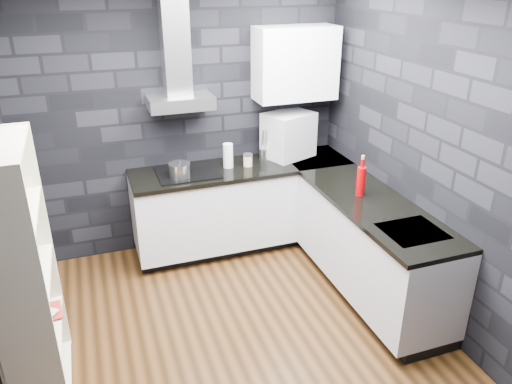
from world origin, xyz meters
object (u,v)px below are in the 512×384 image
pot (180,171)px  glass_vase (228,156)px  fruit_bowl (21,279)px  utensil_crock (264,154)px  storage_jar (248,161)px  appliance_garage (288,135)px  bookshelf (23,278)px  red_bottle (361,181)px

pot → glass_vase: size_ratio=0.81×
pot → fruit_bowl: pot is taller
pot → utensil_crock: pot is taller
storage_jar → glass_vase: bearing=170.1°
appliance_garage → fruit_bowl: appliance_garage is taller
bookshelf → appliance_garage: bearing=51.9°
glass_vase → bookshelf: (-1.79, -1.42, -0.12)m
pot → fruit_bowl: (-1.28, -1.38, -0.03)m
storage_jar → red_bottle: red_bottle is taller
appliance_garage → fruit_bowl: 2.94m
glass_vase → fruit_bowl: size_ratio=1.18×
glass_vase → utensil_crock: bearing=10.2°
pot → storage_jar: pot is taller
utensil_crock → bookshelf: bookshelf is taller
glass_vase → fruit_bowl: bearing=-140.2°
appliance_garage → bookshelf: 2.91m
pot → red_bottle: (1.39, -0.91, 0.06)m
bookshelf → utensil_crock: bearing=54.6°
pot → utensil_crock: bearing=11.2°
storage_jar → fruit_bowl: bearing=-143.6°
storage_jar → fruit_bowl: storage_jar is taller
utensil_crock → red_bottle: 1.20m
pot → red_bottle: red_bottle is taller
storage_jar → pot: bearing=-174.0°
pot → fruit_bowl: bearing=-132.8°
utensil_crock → fruit_bowl: 2.69m
fruit_bowl → storage_jar: bearing=36.4°
utensil_crock → bookshelf: size_ratio=0.07×
glass_vase → utensil_crock: size_ratio=1.97×
pot → appliance_garage: (1.19, 0.21, 0.16)m
storage_jar → red_bottle: bearing=-54.7°
appliance_garage → red_bottle: appliance_garage is taller
glass_vase → fruit_bowl: 2.33m
pot → appliance_garage: size_ratio=0.41×
glass_vase → red_bottle: size_ratio=0.93×
pot → red_bottle: 1.66m
red_bottle → bookshelf: (-2.67, -0.40, -0.13)m
red_bottle → utensil_crock: bearing=114.1°
utensil_crock → appliance_garage: size_ratio=0.26×
appliance_garage → red_bottle: (0.21, -1.12, -0.10)m
red_bottle → fruit_bowl: size_ratio=1.27×
storage_jar → bookshelf: bookshelf is taller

